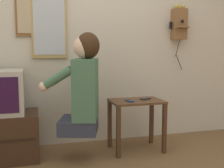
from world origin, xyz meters
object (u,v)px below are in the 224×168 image
person (83,85)px  wall_phone_antique (179,23)px  cell_phone_held (129,101)px  wall_mirror (49,24)px  framed_picture (30,13)px  cell_phone_spare (145,99)px

person → wall_phone_antique: (1.28, 0.49, 0.66)m
person → cell_phone_held: bearing=-64.3°
wall_phone_antique → wall_mirror: size_ratio=1.08×
cell_phone_held → framed_picture: bearing=149.0°
wall_phone_antique → framed_picture: framed_picture is taller
framed_picture → person: bearing=-48.3°
wall_mirror → cell_phone_spare: (0.99, -0.39, -0.81)m
wall_phone_antique → cell_phone_spare: wall_phone_antique is taller
wall_mirror → cell_phone_held: wall_mirror is taller
wall_mirror → wall_phone_antique: bearing=-1.5°
wall_mirror → cell_phone_held: bearing=-30.3°
cell_phone_held → wall_mirror: bearing=143.9°
wall_phone_antique → wall_mirror: 1.56m
wall_phone_antique → wall_mirror: (-1.56, 0.04, -0.04)m
wall_phone_antique → wall_mirror: wall_mirror is taller
wall_phone_antique → cell_phone_held: 1.23m
wall_mirror → cell_phone_spare: bearing=-21.4°
cell_phone_spare → wall_mirror: bearing=-142.0°
framed_picture → cell_phone_held: size_ratio=3.83×
wall_mirror → cell_phone_spare: size_ratio=5.40×
cell_phone_held → wall_phone_antique: bearing=21.9°
framed_picture → cell_phone_spare: size_ratio=3.61×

